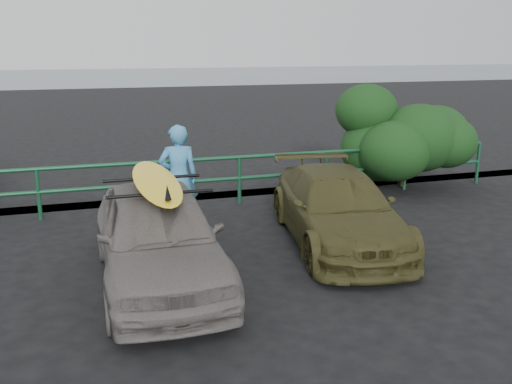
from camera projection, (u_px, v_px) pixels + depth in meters
ground at (270, 310)px, 7.28m from camera, size 80.00×80.00×0.00m
ocean at (96, 75)px, 62.74m from camera, size 200.00×200.00×0.00m
guardrail at (193, 183)px, 11.77m from camera, size 14.00×0.08×1.04m
shrub_right at (396, 136)px, 13.50m from camera, size 3.20×2.40×2.38m
sedan at (158, 236)px, 7.96m from camera, size 1.69×4.12×1.40m
olive_vehicle at (337, 208)px, 9.64m from camera, size 2.34×4.40×1.21m
man at (178, 177)px, 10.31m from camera, size 0.74×0.52×1.92m
roof_rack at (156, 186)px, 7.78m from camera, size 1.39×0.98×0.05m
surfboard at (156, 181)px, 7.77m from camera, size 0.61×2.82×0.08m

